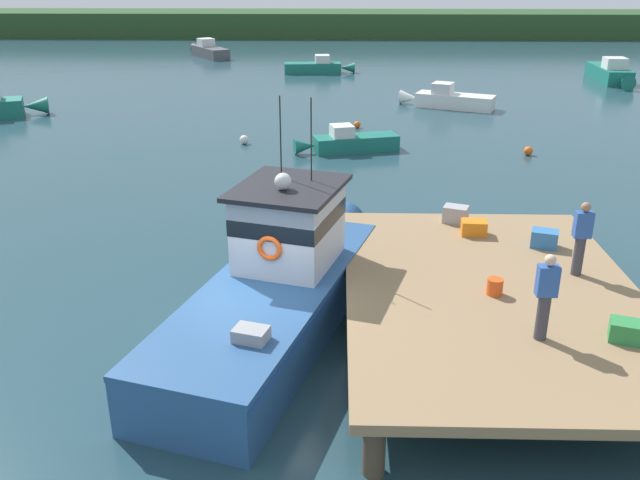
{
  "coord_description": "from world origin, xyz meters",
  "views": [
    {
      "loc": [
        1.59,
        -12.71,
        7.48
      ],
      "look_at": [
        1.2,
        2.09,
        1.4
      ],
      "focal_mm": 38.58,
      "sensor_mm": 36.0,
      "label": 1
    }
  ],
  "objects_px": {
    "deckhand_by_the_boat": "(545,295)",
    "moored_boat_mid_harbor": "(448,99)",
    "moored_boat_far_right": "(208,51)",
    "deckhand_further_back": "(581,237)",
    "moored_boat_near_channel": "(611,73)",
    "crate_single_by_cleat": "(545,239)",
    "mooring_buoy_outer": "(244,140)",
    "crate_stack_near_edge": "(474,228)",
    "mooring_buoy_channel_marker": "(528,151)",
    "main_fishing_boat": "(280,282)",
    "moored_boat_off_the_point": "(318,67)",
    "crate_single_far": "(456,214)",
    "crate_stack_mid_dock": "(627,331)",
    "bait_bucket": "(495,287)",
    "moored_boat_far_left": "(349,142)",
    "mooring_buoy_inshore": "(357,125)"
  },
  "relations": [
    {
      "from": "moored_boat_far_right",
      "to": "crate_stack_near_edge",
      "type": "bearing_deg",
      "value": -71.44
    },
    {
      "from": "moored_boat_far_right",
      "to": "mooring_buoy_outer",
      "type": "height_order",
      "value": "moored_boat_far_right"
    },
    {
      "from": "bait_bucket",
      "to": "crate_stack_mid_dock",
      "type": "bearing_deg",
      "value": -41.76
    },
    {
      "from": "main_fishing_boat",
      "to": "moored_boat_mid_harbor",
      "type": "xyz_separation_m",
      "value": [
        7.16,
        23.89,
        -0.56
      ]
    },
    {
      "from": "moored_boat_far_left",
      "to": "mooring_buoy_outer",
      "type": "distance_m",
      "value": 4.65
    },
    {
      "from": "bait_bucket",
      "to": "moored_boat_off_the_point",
      "type": "distance_m",
      "value": 36.87
    },
    {
      "from": "crate_stack_mid_dock",
      "to": "mooring_buoy_outer",
      "type": "xyz_separation_m",
      "value": [
        -9.22,
        18.36,
        -1.19
      ]
    },
    {
      "from": "crate_stack_near_edge",
      "to": "moored_boat_near_channel",
      "type": "distance_m",
      "value": 33.4
    },
    {
      "from": "crate_stack_mid_dock",
      "to": "bait_bucket",
      "type": "distance_m",
      "value": 2.63
    },
    {
      "from": "moored_boat_far_right",
      "to": "mooring_buoy_channel_marker",
      "type": "height_order",
      "value": "moored_boat_far_right"
    },
    {
      "from": "bait_bucket",
      "to": "moored_boat_mid_harbor",
      "type": "relative_size",
      "value": 0.07
    },
    {
      "from": "moored_boat_near_channel",
      "to": "crate_stack_mid_dock",
      "type": "bearing_deg",
      "value": -109.69
    },
    {
      "from": "deckhand_by_the_boat",
      "to": "moored_boat_far_right",
      "type": "xyz_separation_m",
      "value": [
        -14.27,
        46.63,
        -1.57
      ]
    },
    {
      "from": "crate_single_far",
      "to": "main_fishing_boat",
      "type": "bearing_deg",
      "value": -142.65
    },
    {
      "from": "moored_boat_near_channel",
      "to": "mooring_buoy_channel_marker",
      "type": "height_order",
      "value": "moored_boat_near_channel"
    },
    {
      "from": "moored_boat_far_right",
      "to": "mooring_buoy_outer",
      "type": "xyz_separation_m",
      "value": [
        6.57,
        -28.29,
        -0.3
      ]
    },
    {
      "from": "deckhand_by_the_boat",
      "to": "moored_boat_mid_harbor",
      "type": "distance_m",
      "value": 26.61
    },
    {
      "from": "crate_single_by_cleat",
      "to": "mooring_buoy_outer",
      "type": "relative_size",
      "value": 1.55
    },
    {
      "from": "main_fishing_boat",
      "to": "moored_boat_far_left",
      "type": "height_order",
      "value": "main_fishing_boat"
    },
    {
      "from": "main_fishing_boat",
      "to": "moored_boat_off_the_point",
      "type": "bearing_deg",
      "value": 90.39
    },
    {
      "from": "crate_stack_mid_dock",
      "to": "moored_boat_near_channel",
      "type": "bearing_deg",
      "value": 70.31
    },
    {
      "from": "crate_single_far",
      "to": "moored_boat_mid_harbor",
      "type": "distance_m",
      "value": 20.86
    },
    {
      "from": "deckhand_by_the_boat",
      "to": "moored_boat_far_right",
      "type": "relative_size",
      "value": 0.31
    },
    {
      "from": "crate_stack_near_edge",
      "to": "crate_stack_mid_dock",
      "type": "bearing_deg",
      "value": -70.22
    },
    {
      "from": "deckhand_by_the_boat",
      "to": "mooring_buoy_outer",
      "type": "distance_m",
      "value": 19.98
    },
    {
      "from": "moored_boat_mid_harbor",
      "to": "mooring_buoy_channel_marker",
      "type": "distance_m",
      "value": 9.84
    },
    {
      "from": "deckhand_by_the_boat",
      "to": "crate_single_by_cleat",
      "type": "bearing_deg",
      "value": 73.87
    },
    {
      "from": "moored_boat_off_the_point",
      "to": "mooring_buoy_outer",
      "type": "xyz_separation_m",
      "value": [
        -2.6,
        -19.95,
        -0.24
      ]
    },
    {
      "from": "main_fishing_boat",
      "to": "crate_stack_mid_dock",
      "type": "xyz_separation_m",
      "value": [
        6.38,
        -2.59,
        0.38
      ]
    },
    {
      "from": "moored_boat_off_the_point",
      "to": "crate_stack_near_edge",
      "type": "bearing_deg",
      "value": -81.76
    },
    {
      "from": "moored_boat_mid_harbor",
      "to": "mooring_buoy_channel_marker",
      "type": "relative_size",
      "value": 13.97
    },
    {
      "from": "moored_boat_far_left",
      "to": "mooring_buoy_inshore",
      "type": "height_order",
      "value": "moored_boat_far_left"
    },
    {
      "from": "moored_boat_mid_harbor",
      "to": "mooring_buoy_inshore",
      "type": "relative_size",
      "value": 15.7
    },
    {
      "from": "moored_boat_mid_harbor",
      "to": "moored_boat_far_left",
      "type": "bearing_deg",
      "value": -120.83
    },
    {
      "from": "crate_stack_near_edge",
      "to": "crate_single_far",
      "type": "distance_m",
      "value": 0.9
    },
    {
      "from": "crate_stack_near_edge",
      "to": "mooring_buoy_channel_marker",
      "type": "xyz_separation_m",
      "value": [
        4.45,
        11.83,
        -1.2
      ]
    },
    {
      "from": "crate_stack_mid_dock",
      "to": "mooring_buoy_channel_marker",
      "type": "relative_size",
      "value": 1.63
    },
    {
      "from": "moored_boat_off_the_point",
      "to": "mooring_buoy_channel_marker",
      "type": "relative_size",
      "value": 13.53
    },
    {
      "from": "deckhand_by_the_boat",
      "to": "deckhand_further_back",
      "type": "relative_size",
      "value": 1.0
    },
    {
      "from": "bait_bucket",
      "to": "crate_single_far",
      "type": "bearing_deg",
      "value": 92.13
    },
    {
      "from": "main_fishing_boat",
      "to": "deckhand_further_back",
      "type": "distance_m",
      "value": 6.45
    },
    {
      "from": "deckhand_further_back",
      "to": "moored_boat_near_channel",
      "type": "distance_m",
      "value": 34.77
    },
    {
      "from": "bait_bucket",
      "to": "moored_boat_mid_harbor",
      "type": "xyz_separation_m",
      "value": [
        2.74,
        24.74,
        -0.92
      ]
    },
    {
      "from": "crate_stack_near_edge",
      "to": "crate_stack_mid_dock",
      "type": "relative_size",
      "value": 1.0
    },
    {
      "from": "moored_boat_far_right",
      "to": "moored_boat_far_left",
      "type": "xyz_separation_m",
      "value": [
        11.09,
        -29.34,
        -0.11
      ]
    },
    {
      "from": "crate_stack_mid_dock",
      "to": "moored_boat_far_left",
      "type": "height_order",
      "value": "crate_stack_mid_dock"
    },
    {
      "from": "moored_boat_far_right",
      "to": "crate_single_by_cleat",
      "type": "bearing_deg",
      "value": -69.91
    },
    {
      "from": "crate_stack_near_edge",
      "to": "moored_boat_near_channel",
      "type": "xyz_separation_m",
      "value": [
        14.37,
        30.13,
        -0.83
      ]
    },
    {
      "from": "crate_single_far",
      "to": "moored_boat_far_right",
      "type": "relative_size",
      "value": 0.11
    },
    {
      "from": "mooring_buoy_inshore",
      "to": "mooring_buoy_outer",
      "type": "xyz_separation_m",
      "value": [
        -4.98,
        -3.18,
        0.03
      ]
    }
  ]
}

